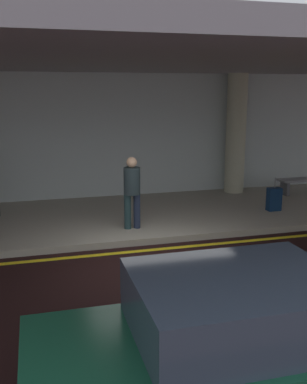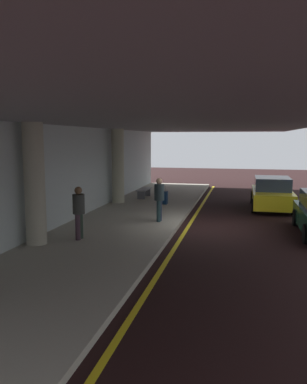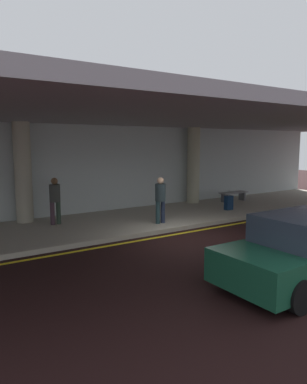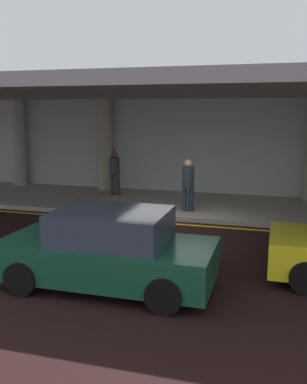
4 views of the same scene
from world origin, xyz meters
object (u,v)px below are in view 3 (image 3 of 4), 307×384
Objects in this scene: support_column_left_mid at (23,173)px; traveler_with_luggage at (55,198)px; support_column_center at (193,165)px; bench_metal at (234,194)px; car_dark_green at (304,251)px; person_waiting_for_ride at (160,197)px; suitcase_upright_primary at (229,203)px.

support_column_left_mid is 1.57m from traveler_with_luggage.
support_column_center reaches higher than bench_metal.
traveler_with_luggage reaches higher than car_dark_green.
person_waiting_for_ride is at bearing 86.25° from car_dark_green.
support_column_center is 0.89× the size of car_dark_green.
bench_metal is (1.88, 1.54, 0.04)m from suitcase_upright_primary.
car_dark_green is 2.56× the size of bench_metal.
person_waiting_for_ride reaches higher than bench_metal.
support_column_center is at bearing 83.82° from suitcase_upright_primary.
car_dark_green is at bearing -127.36° from bench_metal.
suitcase_upright_primary is at bearing 55.87° from car_dark_green.
suitcase_upright_primary is at bearing -140.70° from bench_metal.
support_column_center is 4.06× the size of suitcase_upright_primary.
traveler_with_luggage is 1.05× the size of bench_metal.
support_column_center is at bearing 0.00° from support_column_left_mid.
person_waiting_for_ride is at bearing -179.52° from suitcase_upright_primary.
traveler_with_luggage reaches higher than bench_metal.
support_column_center is 9.98m from car_dark_green.
support_column_center reaches higher than suitcase_upright_primary.
bench_metal is at bearing 51.77° from car_dark_green.
suitcase_upright_primary reaches higher than bench_metal.
support_column_left_mid is 8.00m from support_column_center.
suitcase_upright_primary is (7.24, -1.35, -0.65)m from traveler_with_luggage.
support_column_center is at bearing 73.58° from person_waiting_for_ride.
support_column_left_mid is at bearing 156.08° from suitcase_upright_primary.
person_waiting_for_ride is 1.05× the size of bench_metal.
person_waiting_for_ride is 6.27m from bench_metal.
bench_metal is (6.18, 8.10, -0.21)m from car_dark_green.
suitcase_upright_primary is at bearing -88.73° from support_column_center.
car_dark_green is at bearing -67.23° from support_column_left_mid.
car_dark_green is at bearing -130.71° from suitcase_upright_primary.
support_column_left_mid is at bearing 111.90° from car_dark_green.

